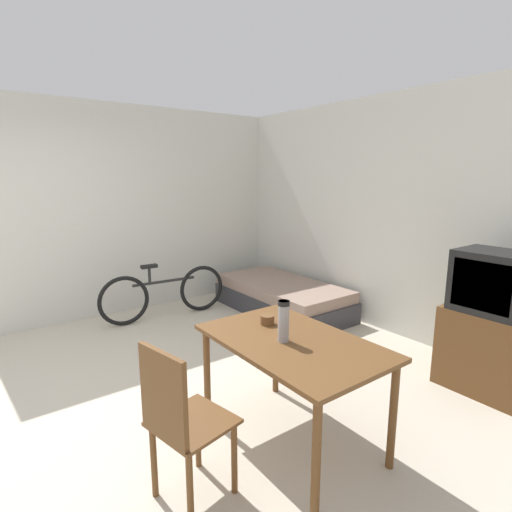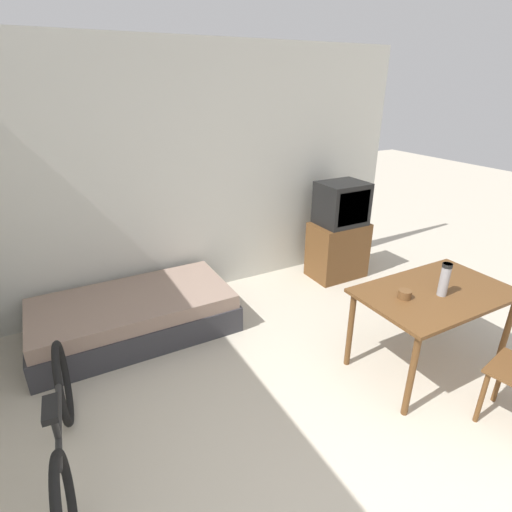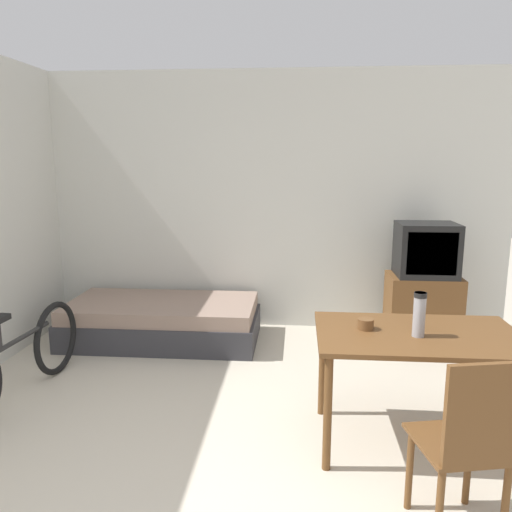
% 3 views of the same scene
% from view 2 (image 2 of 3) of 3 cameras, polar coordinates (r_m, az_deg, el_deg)
% --- Properties ---
extents(wall_back, '(5.31, 0.06, 2.70)m').
position_cam_2_polar(wall_back, '(4.42, -9.30, 11.02)').
color(wall_back, silver).
rests_on(wall_back, ground_plane).
extents(daybed, '(1.90, 0.95, 0.40)m').
position_cam_2_polar(daybed, '(4.11, -16.98, -8.16)').
color(daybed, '#333338').
rests_on(daybed, ground_plane).
extents(tv, '(0.67, 0.46, 1.21)m').
position_cam_2_polar(tv, '(5.04, 11.77, 3.20)').
color(tv, brown).
rests_on(tv, ground_plane).
extents(dining_table, '(1.25, 0.78, 0.74)m').
position_cam_2_polar(dining_table, '(3.59, 24.12, -5.82)').
color(dining_table, brown).
rests_on(dining_table, ground_plane).
extents(bicycle, '(0.16, 1.66, 0.72)m').
position_cam_2_polar(bicycle, '(2.91, -25.77, -22.08)').
color(bicycle, black).
rests_on(bicycle, ground_plane).
extents(thermos_flask, '(0.08, 0.08, 0.27)m').
position_cam_2_polar(thermos_flask, '(3.44, 25.36, -2.87)').
color(thermos_flask, '#99999E').
rests_on(thermos_flask, dining_table).
extents(mate_bowl, '(0.10, 0.10, 0.07)m').
position_cam_2_polar(mate_bowl, '(3.33, 20.47, -5.16)').
color(mate_bowl, brown).
rests_on(mate_bowl, dining_table).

